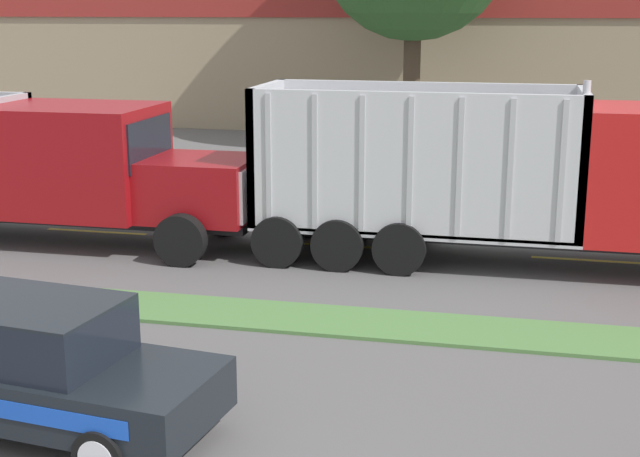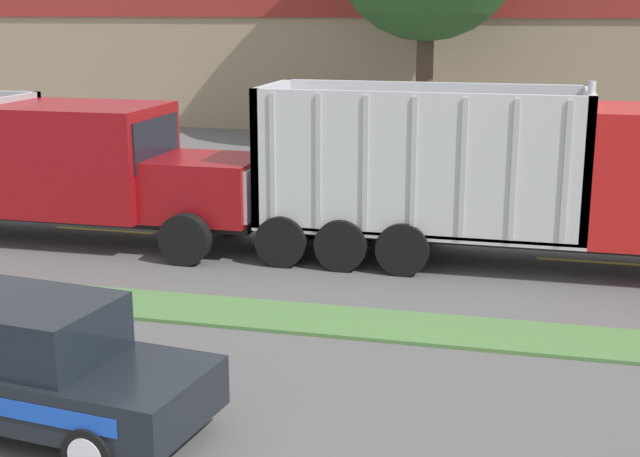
# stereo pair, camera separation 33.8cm
# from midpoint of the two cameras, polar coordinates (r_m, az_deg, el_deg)

# --- Properties ---
(grass_verge) EXTENTS (120.00, 1.37, 0.06)m
(grass_verge) POSITION_cam_midpoint_polar(r_m,az_deg,el_deg) (14.59, -3.13, -5.67)
(grass_verge) COLOR #517F42
(grass_verge) RESTS_ON ground_plane
(centre_line_3) EXTENTS (2.40, 0.14, 0.01)m
(centre_line_3) POSITION_cam_midpoint_polar(r_m,az_deg,el_deg) (20.81, -14.57, -0.19)
(centre_line_3) COLOR yellow
(centre_line_3) RESTS_ON ground_plane
(centre_line_4) EXTENTS (2.40, 0.14, 0.01)m
(centre_line_4) POSITION_cam_midpoint_polar(r_m,az_deg,el_deg) (18.99, 0.11, -1.07)
(centre_line_4) COLOR yellow
(centre_line_4) RESTS_ON ground_plane
(centre_line_5) EXTENTS (2.40, 0.14, 0.01)m
(centre_line_5) POSITION_cam_midpoint_polar(r_m,az_deg,el_deg) (18.62, 16.56, -1.97)
(centre_line_5) COLOR yellow
(centre_line_5) RESTS_ON ground_plane
(dump_truck_lead) EXTENTS (12.53, 2.80, 3.08)m
(dump_truck_lead) POSITION_cam_midpoint_polar(r_m,az_deg,el_deg) (20.28, -18.84, 3.56)
(dump_truck_lead) COLOR black
(dump_truck_lead) RESTS_ON ground_plane
(dump_truck_trail) EXTENTS (11.53, 2.69, 3.68)m
(dump_truck_trail) POSITION_cam_midpoint_polar(r_m,az_deg,el_deg) (17.68, 17.24, 2.60)
(dump_truck_trail) COLOR black
(dump_truck_trail) RESTS_ON ground_plane
(rally_car) EXTENTS (4.50, 2.23, 1.63)m
(rally_car) POSITION_cam_midpoint_polar(r_m,az_deg,el_deg) (11.24, -18.71, -8.28)
(rally_car) COLOR black
(rally_car) RESTS_ON ground_plane
(store_building_backdrop) EXTENTS (38.01, 12.10, 5.40)m
(store_building_backdrop) POSITION_cam_midpoint_polar(r_m,az_deg,el_deg) (41.58, 4.26, 10.86)
(store_building_backdrop) COLOR #9E896B
(store_building_backdrop) RESTS_ON ground_plane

